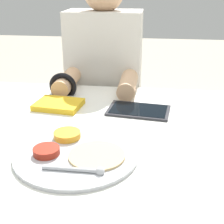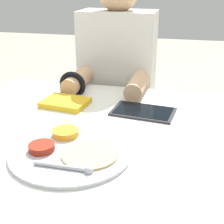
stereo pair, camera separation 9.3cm
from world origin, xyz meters
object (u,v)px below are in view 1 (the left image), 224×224
(tablet_device, at_px, (139,110))
(person_diner, at_px, (105,110))
(red_notebook, at_px, (59,105))
(thali_tray, at_px, (76,152))

(tablet_device, xyz_separation_m, person_diner, (-0.18, 0.39, -0.17))
(tablet_device, bearing_deg, red_notebook, 179.40)
(thali_tray, height_order, red_notebook, thali_tray)
(red_notebook, bearing_deg, thali_tray, -66.28)
(red_notebook, height_order, tablet_device, red_notebook)
(person_diner, bearing_deg, tablet_device, -65.34)
(red_notebook, xyz_separation_m, person_diner, (0.11, 0.39, -0.18))
(tablet_device, height_order, person_diner, person_diner)
(thali_tray, xyz_separation_m, red_notebook, (-0.14, 0.32, 0.00))
(thali_tray, distance_m, red_notebook, 0.35)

